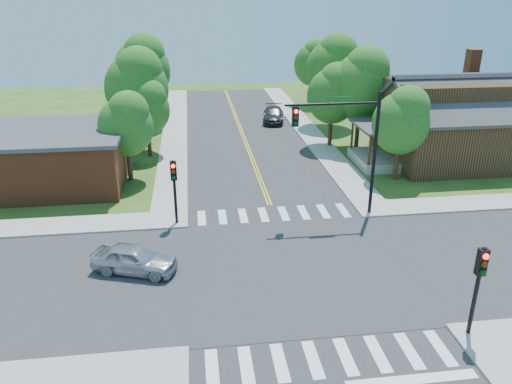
{
  "coord_description": "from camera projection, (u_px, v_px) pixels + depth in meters",
  "views": [
    {
      "loc": [
        -4.45,
        -20.01,
        12.32
      ],
      "look_at": [
        -1.26,
        4.49,
        2.2
      ],
      "focal_mm": 35.0,
      "sensor_mm": 36.0,
      "label": 1
    }
  ],
  "objects": [
    {
      "name": "car_dgrey",
      "position": [
        273.0,
        115.0,
        49.23
      ],
      "size": [
        3.54,
        5.48,
        1.4
      ],
      "primitive_type": "imported",
      "rotation": [
        0.0,
        0.0,
        -0.17
      ],
      "color": "#272A2C",
      "rests_on": "ground"
    },
    {
      "name": "house_ne",
      "position": [
        457.0,
        118.0,
        37.17
      ],
      "size": [
        13.05,
        8.8,
        7.11
      ],
      "color": "black",
      "rests_on": "ground"
    },
    {
      "name": "intersection_patch",
      "position": [
        295.0,
        269.0,
        23.56
      ],
      "size": [
        10.2,
        10.2,
        0.06
      ],
      "primitive_type": "cube",
      "color": "#2D2D30",
      "rests_on": "ground"
    },
    {
      "name": "building_nw",
      "position": [
        47.0,
        157.0,
        33.26
      ],
      "size": [
        10.4,
        8.4,
        3.73
      ],
      "color": "brown",
      "rests_on": "ground"
    },
    {
      "name": "sidewalk_nw",
      "position": [
        37.0,
        170.0,
        36.16
      ],
      "size": [
        40.0,
        40.0,
        0.14
      ],
      "color": "#9E9B93",
      "rests_on": "ground"
    },
    {
      "name": "crosswalk_north",
      "position": [
        274.0,
        214.0,
        29.23
      ],
      "size": [
        8.85,
        2.0,
        0.01
      ],
      "color": "white",
      "rests_on": "ground"
    },
    {
      "name": "tree_e_a",
      "position": [
        403.0,
        119.0,
        33.06
      ],
      "size": [
        3.84,
        3.65,
        6.53
      ],
      "color": "#382314",
      "rests_on": "ground"
    },
    {
      "name": "sidewalk_ne",
      "position": [
        449.0,
        153.0,
        39.94
      ],
      "size": [
        40.0,
        40.0,
        0.14
      ],
      "color": "#9E9B93",
      "rests_on": "ground"
    },
    {
      "name": "centerline",
      "position": [
        295.0,
        269.0,
        23.54
      ],
      "size": [
        0.3,
        90.0,
        0.01
      ],
      "color": "yellow",
      "rests_on": "ground"
    },
    {
      "name": "road_ew",
      "position": [
        295.0,
        269.0,
        23.55
      ],
      "size": [
        90.0,
        10.0,
        0.04
      ],
      "primitive_type": "cube",
      "color": "#2D2D30",
      "rests_on": "ground"
    },
    {
      "name": "car_silver",
      "position": [
        134.0,
        260.0,
        23.08
      ],
      "size": [
        4.04,
        4.94,
        1.35
      ],
      "primitive_type": "imported",
      "rotation": [
        0.0,
        0.0,
        1.24
      ],
      "color": "silver",
      "rests_on": "ground"
    },
    {
      "name": "stop_bar",
      "position": [
        412.0,
        381.0,
        16.88
      ],
      "size": [
        4.6,
        0.45,
        0.09
      ],
      "primitive_type": "cube",
      "color": "white",
      "rests_on": "ground"
    },
    {
      "name": "tree_w_d",
      "position": [
        148.0,
        63.0,
        54.45
      ],
      "size": [
        4.27,
        4.05,
        7.25
      ],
      "color": "#382314",
      "rests_on": "ground"
    },
    {
      "name": "road_ns",
      "position": [
        295.0,
        269.0,
        23.55
      ],
      "size": [
        10.0,
        90.0,
        0.04
      ],
      "primitive_type": "cube",
      "color": "#2D2D30",
      "rests_on": "ground"
    },
    {
      "name": "signal_pole_nw",
      "position": [
        174.0,
        181.0,
        27.0
      ],
      "size": [
        0.34,
        0.42,
        3.8
      ],
      "color": "black",
      "rests_on": "ground"
    },
    {
      "name": "tree_bldg",
      "position": [
        147.0,
        106.0,
        38.01
      ],
      "size": [
        3.57,
        3.39,
        6.07
      ],
      "color": "#382314",
      "rests_on": "ground"
    },
    {
      "name": "tree_house",
      "position": [
        334.0,
        92.0,
        40.11
      ],
      "size": [
        4.1,
        3.9,
        6.97
      ],
      "color": "#382314",
      "rests_on": "ground"
    },
    {
      "name": "tree_w_b",
      "position": [
        137.0,
        84.0,
        38.54
      ],
      "size": [
        4.91,
        4.67,
        8.35
      ],
      "color": "#382314",
      "rests_on": "ground"
    },
    {
      "name": "tree_e_b",
      "position": [
        362.0,
        82.0,
        39.49
      ],
      "size": [
        4.87,
        4.63,
        8.28
      ],
      "color": "#382314",
      "rests_on": "ground"
    },
    {
      "name": "tree_e_d",
      "position": [
        314.0,
        62.0,
        55.22
      ],
      "size": [
        4.3,
        4.08,
        7.3
      ],
      "color": "#382314",
      "rests_on": "ground"
    },
    {
      "name": "signal_pole_se",
      "position": [
        480.0,
        276.0,
        18.06
      ],
      "size": [
        0.34,
        0.42,
        3.8
      ],
      "color": "black",
      "rests_on": "ground"
    },
    {
      "name": "ground",
      "position": [
        295.0,
        269.0,
        23.56
      ],
      "size": [
        100.0,
        100.0,
        0.0
      ],
      "primitive_type": "plane",
      "color": "#2D4C18",
      "rests_on": "ground"
    },
    {
      "name": "tree_e_c",
      "position": [
        334.0,
        66.0,
        46.1
      ],
      "size": [
        5.1,
        4.85,
        8.67
      ],
      "color": "#382314",
      "rests_on": "ground"
    },
    {
      "name": "tree_w_a",
      "position": [
        127.0,
        123.0,
        32.98
      ],
      "size": [
        3.66,
        3.48,
        6.22
      ],
      "color": "#382314",
      "rests_on": "ground"
    },
    {
      "name": "tree_w_c",
      "position": [
        143.0,
        66.0,
        45.66
      ],
      "size": [
        5.12,
        4.86,
        8.7
      ],
      "color": "#382314",
      "rests_on": "ground"
    },
    {
      "name": "signal_mast_ne",
      "position": [
        347.0,
        135.0,
        27.32
      ],
      "size": [
        5.3,
        0.42,
        7.2
      ],
      "color": "black",
      "rests_on": "ground"
    },
    {
      "name": "crosswalk_south",
      "position": [
        329.0,
        358.0,
        17.85
      ],
      "size": [
        8.85,
        2.0,
        0.01
      ],
      "color": "white",
      "rests_on": "ground"
    }
  ]
}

